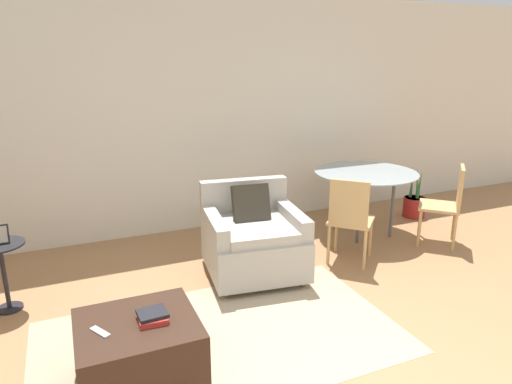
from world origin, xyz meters
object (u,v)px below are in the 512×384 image
ottoman (139,350)px  tv_remote_primary (100,332)px  dining_chair_near_right (449,200)px  potted_plant_small (414,205)px  book_stack (153,316)px  dining_table (365,178)px  side_table (2,264)px  armchair (253,239)px  dining_chair_near_left (350,215)px

ottoman → tv_remote_primary: size_ratio=4.76×
dining_chair_near_right → potted_plant_small: (0.35, 0.88, -0.35)m
book_stack → dining_table: (2.79, 1.65, 0.21)m
book_stack → potted_plant_small: size_ratio=0.28×
book_stack → tv_remote_primary: (-0.31, -0.01, -0.02)m
side_table → dining_table: dining_table is taller
armchair → ottoman: 1.74m
dining_chair_near_left → ottoman: bearing=-156.2°
side_table → potted_plant_small: (4.74, 0.52, -0.24)m
armchair → potted_plant_small: size_ratio=1.51×
armchair → dining_table: (1.61, 0.46, 0.33)m
ottoman → dining_chair_near_left: 2.47m
armchair → book_stack: size_ratio=5.34×
armchair → side_table: bearing=175.4°
tv_remote_primary → potted_plant_small: (4.10, 1.89, -0.29)m
dining_table → dining_chair_near_left: 0.93m
dining_chair_near_left → potted_plant_small: bearing=28.2°
ottoman → book_stack: 0.25m
book_stack → potted_plant_small: bearing=26.5°
potted_plant_small → dining_chair_near_right: bearing=-111.7°
book_stack → potted_plant_small: potted_plant_small is taller
ottoman → dining_chair_near_right: dining_chair_near_right is taller
book_stack → dining_chair_near_right: bearing=16.3°
ottoman → side_table: (-0.86, 1.35, 0.17)m
book_stack → dining_chair_near_left: (2.15, 1.01, 0.04)m
book_stack → dining_chair_near_left: bearing=25.1°
side_table → dining_chair_near_left: size_ratio=0.65×
tv_remote_primary → armchair: bearing=38.9°
tv_remote_primary → side_table: side_table is taller
dining_table → armchair: bearing=-164.2°
side_table → dining_table: size_ratio=0.50×
tv_remote_primary → side_table: (-0.64, 1.38, -0.04)m
dining_table → dining_chair_near_left: size_ratio=1.32×
dining_table → dining_chair_near_right: bearing=-45.0°
tv_remote_primary → dining_chair_near_right: bearing=15.2°
side_table → dining_chair_near_right: dining_chair_near_right is taller
tv_remote_primary → book_stack: bearing=1.8°
armchair → tv_remote_primary: 1.92m
ottoman → tv_remote_primary: 0.30m
potted_plant_small → armchair: bearing=-165.1°
armchair → dining_table: bearing=15.8°
armchair → dining_table: armchair is taller
armchair → dining_chair_near_left: (0.96, -0.19, 0.17)m
ottoman → tv_remote_primary: bearing=-172.7°
tv_remote_primary → side_table: bearing=114.8°
tv_remote_primary → dining_chair_near_left: 2.66m
dining_chair_near_left → dining_chair_near_right: bearing=0.0°
armchair → dining_chair_near_right: (2.25, -0.19, 0.17)m
book_stack → potted_plant_small: (3.78, 1.89, -0.31)m
armchair → dining_chair_near_left: dining_chair_near_left is taller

